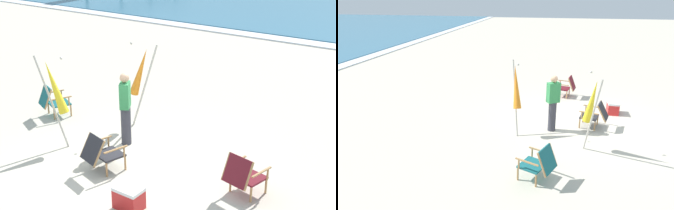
% 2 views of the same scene
% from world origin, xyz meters
% --- Properties ---
extents(ground_plane, '(80.00, 80.00, 0.00)m').
position_xyz_m(ground_plane, '(0.00, 0.00, 0.00)').
color(ground_plane, beige).
extents(surf_band, '(80.00, 1.10, 0.06)m').
position_xyz_m(surf_band, '(0.00, 12.39, 0.03)').
color(surf_band, white).
rests_on(surf_band, ground).
extents(beach_chair_front_left, '(0.75, 0.88, 0.78)m').
position_xyz_m(beach_chair_front_left, '(-0.27, -0.33, 0.42)').
color(beach_chair_front_left, '#28282D').
rests_on(beach_chair_front_left, ground).
extents(beach_chair_back_right, '(0.71, 0.81, 0.81)m').
position_xyz_m(beach_chair_back_right, '(2.37, 0.47, 0.43)').
color(beach_chair_back_right, maroon).
rests_on(beach_chair_back_right, ground).
extents(beach_chair_back_left, '(0.80, 0.87, 0.81)m').
position_xyz_m(beach_chair_back_left, '(-3.22, 1.06, 0.43)').
color(beach_chair_back_left, '#196066').
rests_on(beach_chair_back_left, ground).
extents(umbrella_furled_orange, '(0.71, 0.40, 2.04)m').
position_xyz_m(umbrella_furled_orange, '(-1.05, 1.89, 1.33)').
color(umbrella_furled_orange, '#B7B2A8').
rests_on(umbrella_furled_orange, ground).
extents(umbrella_furled_yellow, '(0.75, 0.38, 2.03)m').
position_xyz_m(umbrella_furled_yellow, '(-1.84, -0.02, 1.33)').
color(umbrella_furled_yellow, '#B7B2A8').
rests_on(umbrella_furled_yellow, ground).
extents(person_near_chairs, '(0.35, 0.39, 1.63)m').
position_xyz_m(person_near_chairs, '(-0.69, 0.90, 0.84)').
color(person_near_chairs, '#383842').
rests_on(person_near_chairs, ground).
extents(cooler_box, '(0.49, 0.35, 0.40)m').
position_xyz_m(cooler_box, '(0.97, -1.01, 0.20)').
color(cooler_box, red).
rests_on(cooler_box, ground).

